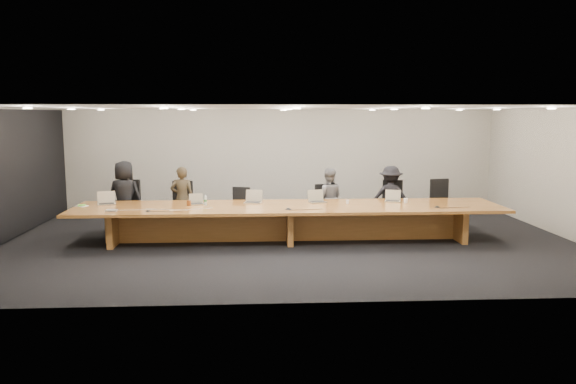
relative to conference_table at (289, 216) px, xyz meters
name	(u,v)px	position (x,y,z in m)	size (l,w,h in m)	color
ground	(289,240)	(0.00, 0.00, -0.52)	(12.00, 12.00, 0.00)	black
back_wall	(280,160)	(0.00, 4.00, 0.88)	(12.00, 0.02, 2.80)	silver
conference_table	(289,216)	(0.00, 0.00, 0.00)	(9.00, 1.80, 0.75)	brown
chair_far_left	(125,205)	(-3.68, 1.16, 0.08)	(0.61, 0.61, 1.20)	black
chair_left	(181,205)	(-2.43, 1.31, 0.05)	(0.58, 0.58, 1.14)	black
chair_mid_left	(239,209)	(-1.10, 1.17, -0.02)	(0.51, 0.51, 1.00)	black
chair_mid_right	(327,206)	(0.96, 1.17, 0.01)	(0.54, 0.54, 1.06)	black
chair_right	(392,204)	(2.51, 1.24, 0.05)	(0.58, 0.58, 1.14)	black
chair_far_right	(444,203)	(3.79, 1.32, 0.05)	(0.58, 0.58, 1.14)	black
person_a	(125,196)	(-3.68, 1.14, 0.29)	(0.79, 0.52, 1.62)	black
person_b	(182,199)	(-2.39, 1.21, 0.22)	(0.54, 0.35, 1.48)	#30281A
person_c	(328,198)	(1.01, 1.28, 0.19)	(0.69, 0.53, 1.41)	slate
person_d	(390,197)	(2.48, 1.27, 0.21)	(0.94, 0.54, 1.46)	black
laptop_a	(106,198)	(-3.88, 0.37, 0.37)	(0.36, 0.26, 0.29)	#C1AF93
laptop_b	(197,199)	(-1.96, 0.29, 0.35)	(0.30, 0.21, 0.23)	tan
laptop_c	(253,196)	(-0.76, 0.39, 0.37)	(0.37, 0.27, 0.29)	tan
laptop_d	(318,196)	(0.65, 0.38, 0.37)	(0.36, 0.26, 0.28)	tan
laptop_e	(393,196)	(2.32, 0.41, 0.36)	(0.33, 0.24, 0.26)	#B5A98A
water_bottle	(205,201)	(-1.77, 0.16, 0.33)	(0.06, 0.06, 0.20)	#B0C1BD
amber_mug	(189,203)	(-2.11, 0.14, 0.29)	(0.09, 0.09, 0.11)	brown
paper_cup_near	(348,202)	(1.28, 0.19, 0.27)	(0.07, 0.07, 0.08)	white
paper_cup_far	(406,201)	(2.56, 0.20, 0.28)	(0.09, 0.09, 0.10)	white
notepad	(82,206)	(-4.35, 0.16, 0.24)	(0.22, 0.18, 0.01)	white
lime_gadget	(82,205)	(-4.34, 0.16, 0.25)	(0.15, 0.08, 0.02)	#68CE36
av_box	(111,210)	(-3.57, -0.49, 0.25)	(0.22, 0.17, 0.03)	#A4A4A9
mic_left	(148,211)	(-2.84, -0.55, 0.24)	(0.11, 0.11, 0.03)	black
mic_center	(288,209)	(-0.04, -0.48, 0.25)	(0.13, 0.13, 0.03)	black
mic_right	(437,207)	(3.06, -0.40, 0.24)	(0.12, 0.12, 0.03)	black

